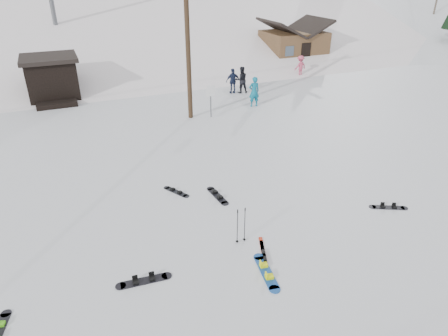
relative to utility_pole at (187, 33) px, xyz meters
name	(u,v)px	position (x,y,z in m)	size (l,w,h in m)	color
ground	(287,288)	(-2.00, -14.00, -4.68)	(200.00, 200.00, 0.00)	silver
ski_slope	(95,109)	(-2.00, 41.00, -16.68)	(60.00, 75.00, 45.00)	white
ridge_right	(321,85)	(36.00, 36.00, -15.68)	(34.00, 85.00, 36.00)	silver
treeline_right	(350,25)	(34.00, 28.00, -4.68)	(20.00, 60.00, 10.00)	black
treeline_crest	(67,7)	(-2.00, 72.00, -4.68)	(50.00, 6.00, 10.00)	black
utility_pole	(187,33)	(0.00, 0.00, 0.00)	(2.00, 0.26, 9.00)	#3A2819
trail_sign	(211,96)	(1.10, -0.42, -3.41)	(0.50, 0.09, 1.85)	#595B60
lift_hut	(52,78)	(-7.00, 6.94, -3.32)	(3.40, 4.10, 2.75)	black
cabin	(293,46)	(13.00, 10.00, -3.20)	(5.39, 4.40, 3.77)	brown
hero_snowboard	(266,272)	(-2.24, -13.24, -4.65)	(0.55, 1.68, 0.12)	#184EA2
hero_skis	(264,257)	(-1.97, -12.62, -4.65)	(0.80, 1.87, 0.10)	#B42712
ski_poles	(241,225)	(-2.31, -11.65, -4.04)	(0.34, 0.09, 1.25)	black
board_scatter_a	(144,280)	(-5.56, -12.20, -4.65)	(1.57, 0.40, 0.11)	black
board_scatter_b	(176,192)	(-3.28, -7.84, -4.66)	(0.75, 1.16, 0.09)	black
board_scatter_d	(388,207)	(3.50, -11.96, -4.66)	(1.27, 0.78, 0.10)	black
board_scatter_f	(217,195)	(-1.92, -8.75, -4.65)	(0.38, 1.51, 0.11)	black
skier_teal	(254,92)	(4.27, 0.40, -3.76)	(0.67, 0.44, 1.85)	#0D6582
skier_dark	(241,80)	(4.81, 3.34, -3.79)	(0.87, 0.68, 1.79)	black
skier_pink	(300,66)	(10.98, 5.62, -3.88)	(1.03, 0.59, 1.60)	#C54565
skier_navy	(233,81)	(4.24, 3.46, -3.84)	(0.99, 0.41, 1.69)	#171F39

